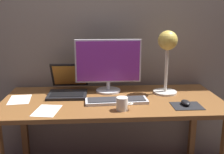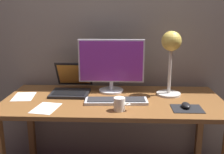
% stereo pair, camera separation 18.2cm
% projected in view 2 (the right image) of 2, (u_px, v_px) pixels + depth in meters
% --- Properties ---
extents(back_wall, '(4.80, 0.06, 2.60)m').
position_uv_depth(back_wall, '(115.00, 19.00, 2.17)').
color(back_wall, gray).
rests_on(back_wall, ground).
extents(desk, '(1.60, 0.70, 0.74)m').
position_uv_depth(desk, '(113.00, 109.00, 1.94)').
color(desk, brown).
rests_on(desk, ground).
extents(monitor, '(0.52, 0.20, 0.42)m').
position_uv_depth(monitor, '(111.00, 64.00, 2.04)').
color(monitor, silver).
rests_on(monitor, desk).
extents(keyboard_main, '(0.45, 0.16, 0.03)m').
position_uv_depth(keyboard_main, '(116.00, 101.00, 1.85)').
color(keyboard_main, silver).
rests_on(keyboard_main, desk).
extents(laptop, '(0.30, 0.36, 0.23)m').
position_uv_depth(laptop, '(72.00, 84.00, 2.08)').
color(laptop, black).
rests_on(laptop, desk).
extents(desk_lamp, '(0.18, 0.18, 0.49)m').
position_uv_depth(desk_lamp, '(171.00, 50.00, 1.93)').
color(desk_lamp, beige).
rests_on(desk_lamp, desk).
extents(mousepad, '(0.20, 0.16, 0.00)m').
position_uv_depth(mousepad, '(187.00, 109.00, 1.72)').
color(mousepad, black).
rests_on(mousepad, desk).
extents(mouse, '(0.06, 0.10, 0.03)m').
position_uv_depth(mouse, '(186.00, 105.00, 1.73)').
color(mouse, black).
rests_on(mouse, mousepad).
extents(coffee_mug, '(0.11, 0.08, 0.09)m').
position_uv_depth(coffee_mug, '(120.00, 104.00, 1.69)').
color(coffee_mug, white).
rests_on(coffee_mug, desk).
extents(paper_sheet_near_mouse, '(0.18, 0.23, 0.00)m').
position_uv_depth(paper_sheet_near_mouse, '(46.00, 108.00, 1.74)').
color(paper_sheet_near_mouse, white).
rests_on(paper_sheet_near_mouse, desk).
extents(paper_sheet_by_keyboard, '(0.17, 0.23, 0.00)m').
position_uv_depth(paper_sheet_by_keyboard, '(24.00, 97.00, 1.97)').
color(paper_sheet_by_keyboard, white).
rests_on(paper_sheet_by_keyboard, desk).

